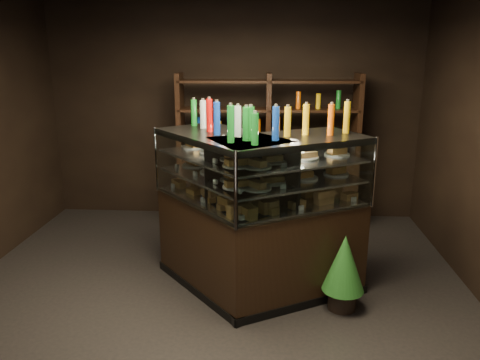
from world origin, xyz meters
TOP-DOWN VIEW (x-y plane):
  - ground at (0.00, 0.00)m, footprint 5.00×5.00m
  - room_shell at (0.00, 0.00)m, footprint 5.02×5.02m
  - display_case at (0.38, 0.30)m, footprint 2.13×1.53m
  - food_display at (0.38, 0.30)m, footprint 1.73×1.08m
  - bottles_top at (0.38, 0.30)m, footprint 1.55×0.94m
  - potted_conifer at (1.19, -0.01)m, footprint 0.38×0.38m
  - back_shelving at (0.48, 2.05)m, footprint 2.31×0.51m

SIDE VIEW (x-z plane):
  - ground at x=0.00m, z-range 0.00..0.00m
  - potted_conifer at x=1.19m, z-range 0.06..0.86m
  - display_case at x=0.38m, z-range -0.26..1.28m
  - back_shelving at x=0.48m, z-range -0.39..1.61m
  - food_display at x=0.38m, z-range 0.93..1.40m
  - bottles_top at x=0.38m, z-range 1.52..1.82m
  - room_shell at x=0.00m, z-range 0.44..3.45m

